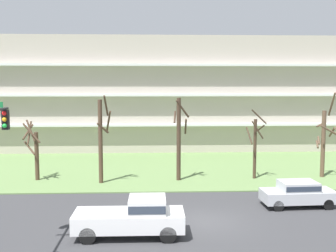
% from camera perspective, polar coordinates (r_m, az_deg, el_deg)
% --- Properties ---
extents(ground, '(160.00, 160.00, 0.00)m').
position_cam_1_polar(ground, '(22.80, 5.19, -13.27)').
color(ground, '#38383A').
extents(grass_lawn_strip, '(80.00, 16.00, 0.08)m').
position_cam_1_polar(grass_lawn_strip, '(36.23, 2.24, -5.96)').
color(grass_lawn_strip, '#66844C').
rests_on(grass_lawn_strip, ground).
extents(apartment_building, '(41.42, 14.71, 12.71)m').
position_cam_1_polar(apartment_building, '(50.32, 0.88, 4.61)').
color(apartment_building, '#B2A899').
rests_on(apartment_building, ground).
extents(tree_far_left, '(1.50, 1.85, 4.79)m').
position_cam_1_polar(tree_far_left, '(32.82, -18.30, -3.20)').
color(tree_far_left, '#4C3828').
rests_on(tree_far_left, ground).
extents(tree_left, '(1.10, 1.57, 6.69)m').
position_cam_1_polar(tree_left, '(30.59, -9.39, -1.78)').
color(tree_left, '#4C3828').
rests_on(tree_left, ground).
extents(tree_center, '(1.23, 1.40, 6.45)m').
position_cam_1_polar(tree_center, '(31.06, 1.57, -1.59)').
color(tree_center, '#423023').
rests_on(tree_center, ground).
extents(tree_right, '(1.42, 1.41, 5.60)m').
position_cam_1_polar(tree_right, '(32.40, 12.19, -2.64)').
color(tree_right, '#423023').
rests_on(tree_right, ground).
extents(tree_far_right, '(1.59, 1.55, 6.87)m').
position_cam_1_polar(tree_far_right, '(34.50, 21.15, -1.87)').
color(tree_far_right, brown).
rests_on(tree_far_right, ground).
extents(sedan_silver_near_left, '(4.48, 2.01, 1.57)m').
position_cam_1_polar(sedan_silver_near_left, '(26.33, 17.87, -8.92)').
color(sedan_silver_near_left, '#B7BABF').
rests_on(sedan_silver_near_left, ground).
extents(pickup_white_center_left, '(5.41, 2.04, 1.95)m').
position_cam_1_polar(pickup_white_center_left, '(20.41, -4.83, -12.58)').
color(pickup_white_center_left, white).
rests_on(pickup_white_center_left, ground).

